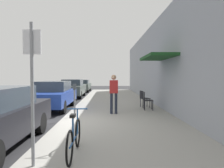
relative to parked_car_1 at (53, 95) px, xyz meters
The scene contains 12 objects.
ground_plane 3.92m from the parked_car_1, 73.39° to the right, with size 60.00×60.00×0.00m, color #2D2D30.
sidewalk_slab 3.82m from the parked_car_1, 26.73° to the right, with size 4.50×32.00×0.12m, color #9E9B93.
building_facade 6.22m from the parked_car_1, 16.38° to the right, with size 1.40×32.00×4.92m.
parked_car_1 is the anchor object (origin of this frame).
parked_car_2 6.15m from the parked_car_1, 90.00° to the left, with size 1.80×4.40×1.49m.
parked_car_3 12.42m from the parked_car_1, 90.00° to the left, with size 1.80×4.40×1.35m.
parking_meter 3.17m from the parked_car_1, 60.73° to the right, with size 0.12×0.10×1.32m.
street_sign 7.52m from the parked_car_1, 78.41° to the right, with size 0.32×0.06×2.60m.
bicycle_0 7.15m from the parked_car_1, 72.35° to the right, with size 0.46×1.71×0.90m.
cafe_chair_0 4.87m from the parked_car_1, 12.41° to the right, with size 0.48×0.48×0.87m.
cafe_chair_1 4.77m from the parked_car_1, ahead, with size 0.52×0.52×0.87m.
pedestrian_standing 3.76m from the parked_car_1, 33.17° to the right, with size 0.36×0.22×1.70m.
Camera 1 is at (1.75, -7.42, 1.76)m, focal length 33.60 mm.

